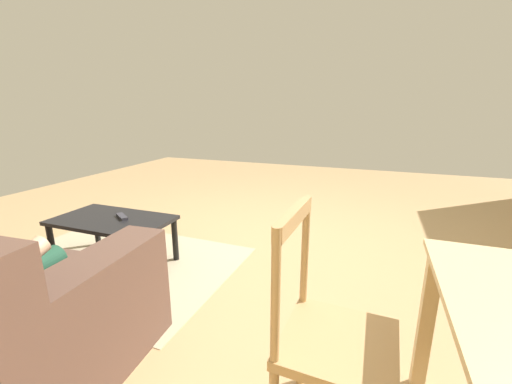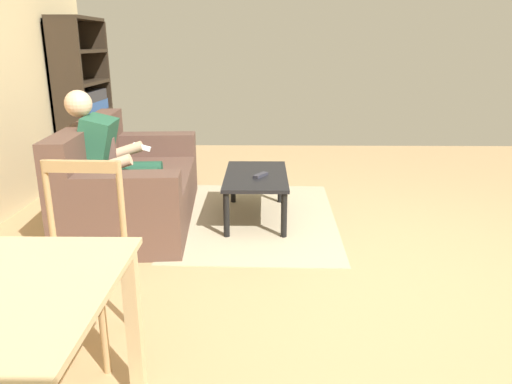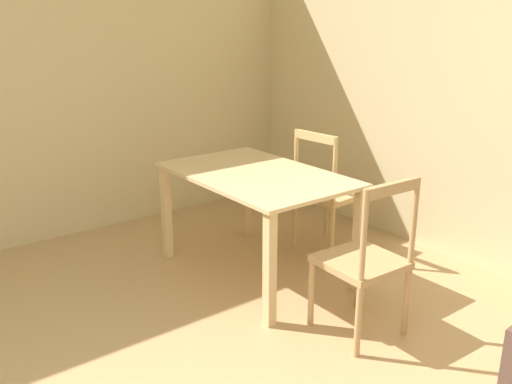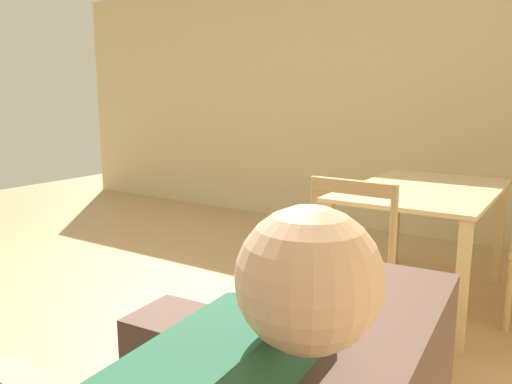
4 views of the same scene
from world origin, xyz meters
name	(u,v)px [view 3 (image 3 of 4)]	position (x,y,z in m)	size (l,w,h in m)	color
dining_table	(256,188)	(-1.75, 1.72, 0.63)	(1.33, 0.84, 0.74)	#D1B27F
dining_chair_near_wall	(328,193)	(-1.75, 2.41, 0.46)	(0.45, 0.45, 0.95)	tan
dining_chair_facing_couch	(365,261)	(-0.75, 1.72, 0.45)	(0.44, 0.44, 0.94)	tan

